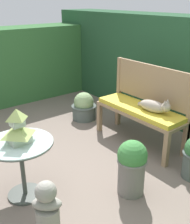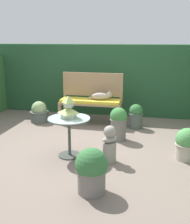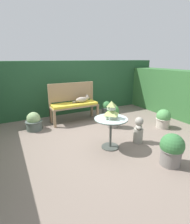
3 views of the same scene
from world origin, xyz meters
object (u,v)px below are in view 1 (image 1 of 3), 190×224
Objects in this scene: cat at (155,106)px; potted_plant_path_edge at (132,166)px; garden_bench at (140,112)px; patio_table at (21,154)px; garden_bust at (47,212)px; potted_plant_bench_left at (84,107)px; pagoda_birdhouse at (18,128)px.

potted_plant_path_edge is at bearing -70.80° from cat.
cat is at bearing 1.38° from garden_bench.
potted_plant_path_edge is (0.63, 0.88, -0.16)m from patio_table.
cat is 1.90m from garden_bust.
garden_bust is (0.71, -1.81, -0.18)m from garden_bench.
garden_bench is at bearing 5.77° from potted_plant_bench_left.
patio_table reaches higher than potted_plant_path_edge.
pagoda_birdhouse reaches higher than potted_plant_bench_left.
potted_plant_bench_left is (-1.82, 1.69, -0.06)m from garden_bust.
garden_bench is 1.15m from potted_plant_bench_left.
cat is 1.42m from potted_plant_bench_left.
potted_plant_path_edge is (0.63, 0.88, -0.44)m from pagoda_birdhouse.
potted_plant_path_edge is at bearing 54.31° from pagoda_birdhouse.
garden_bench is 1.75m from pagoda_birdhouse.
cat is 1.48× the size of pagoda_birdhouse.
potted_plant_path_edge is at bearing 41.92° from garden_bust.
pagoda_birdhouse is at bearing -53.56° from potted_plant_bench_left.
patio_table is 1.41× the size of potted_plant_bench_left.
pagoda_birdhouse reaches higher than garden_bench.
cat is at bearing 5.00° from potted_plant_bench_left.
potted_plant_bench_left is (-1.35, -0.12, -0.40)m from cat.
pagoda_birdhouse is at bearing 124.47° from garden_bust.
pagoda_birdhouse is at bearing -125.69° from potted_plant_path_edge.
garden_bench is at bearing 92.53° from pagoda_birdhouse.
patio_table reaches higher than garden_bench.
pagoda_birdhouse is 0.61× the size of garden_bust.
cat reaches higher than potted_plant_bench_left.
cat is 0.85× the size of potted_plant_path_edge.
patio_table is at bearing 124.47° from garden_bust.
potted_plant_bench_left is at bearing 158.01° from potted_plant_path_edge.
cat is at bearing 118.63° from potted_plant_path_edge.
patio_table is 2.02m from potted_plant_bench_left.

